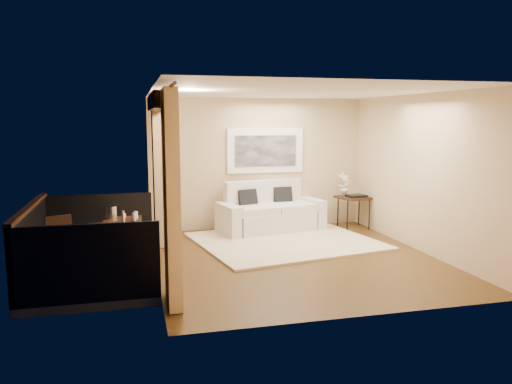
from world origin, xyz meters
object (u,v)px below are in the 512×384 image
object	(u,v)px
sofa	(269,213)
orchid	(344,184)
balcony_chair_far	(58,239)
side_table	(354,199)
ice_bucket	(111,212)
balcony_chair_near	(105,253)
bistro_table	(123,225)

from	to	relation	value
sofa	orchid	xyz separation A→B (m)	(1.65, 0.03, 0.55)
sofa	balcony_chair_far	world-z (taller)	sofa
side_table	orchid	size ratio (longest dim) A/B	1.50
balcony_chair_far	ice_bucket	bearing A→B (deg)	-174.99
side_table	balcony_chair_near	bearing A→B (deg)	-149.61
orchid	bistro_table	world-z (taller)	orchid
orchid	bistro_table	bearing A→B (deg)	-159.70
balcony_chair_far	ice_bucket	distance (m)	0.89
bistro_table	balcony_chair_far	world-z (taller)	balcony_chair_far
orchid	balcony_chair_near	distance (m)	5.62
side_table	balcony_chair_far	xyz separation A→B (m)	(-5.60, -1.72, -0.12)
sofa	bistro_table	world-z (taller)	sofa
side_table	bistro_table	world-z (taller)	bistro_table
bistro_table	balcony_chair_near	world-z (taller)	balcony_chair_near
sofa	bistro_table	bearing A→B (deg)	-162.21
balcony_chair_far	balcony_chair_near	bearing A→B (deg)	103.43
balcony_chair_far	ice_bucket	xyz separation A→B (m)	(0.76, 0.35, 0.31)
orchid	balcony_chair_far	world-z (taller)	orchid
bistro_table	balcony_chair_near	size ratio (longest dim) A/B	0.76
balcony_chair_near	ice_bucket	bearing A→B (deg)	88.47
balcony_chair_far	balcony_chair_near	distance (m)	1.35
side_table	ice_bucket	distance (m)	5.03
orchid	ice_bucket	size ratio (longest dim) A/B	2.49
balcony_chair_near	sofa	bearing A→B (deg)	44.02
sofa	balcony_chair_far	distance (m)	4.24
bistro_table	ice_bucket	xyz separation A→B (m)	(-0.17, 0.12, 0.18)
balcony_chair_near	side_table	bearing A→B (deg)	30.09
side_table	balcony_chair_near	xyz separation A→B (m)	(-4.87, -2.86, -0.08)
orchid	sofa	bearing A→B (deg)	-178.97
side_table	bistro_table	bearing A→B (deg)	-162.21
orchid	balcony_chair_near	xyz separation A→B (m)	(-4.72, -3.03, -0.38)
balcony_chair_near	ice_bucket	world-z (taller)	balcony_chair_near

